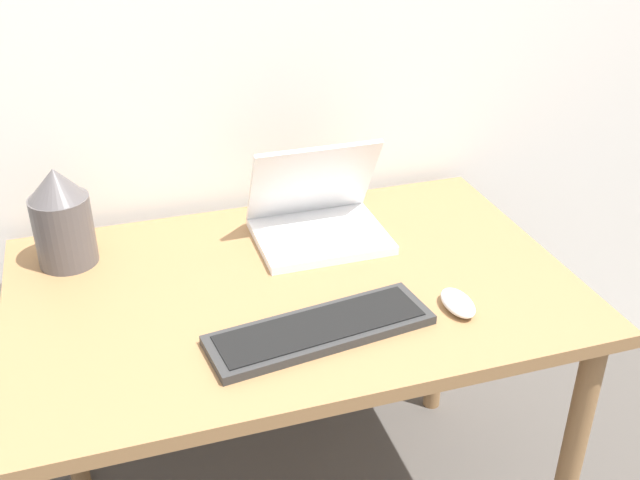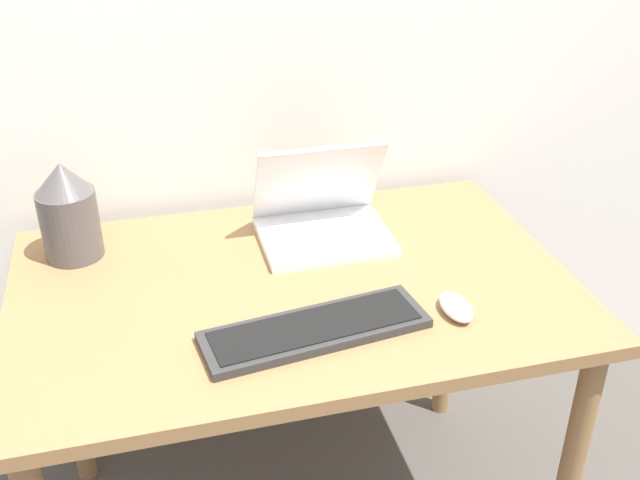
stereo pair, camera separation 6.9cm
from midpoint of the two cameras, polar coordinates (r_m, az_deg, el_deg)
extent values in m
cube|color=olive|center=(1.57, -0.78, -3.69)|extent=(1.16, 0.75, 0.03)
cylinder|color=olive|center=(1.77, 19.55, -16.80)|extent=(0.05, 0.05, 0.71)
cylinder|color=olive|center=(2.02, -17.75, -9.61)|extent=(0.05, 0.05, 0.71)
cylinder|color=olive|center=(2.18, 10.73, -5.48)|extent=(0.05, 0.05, 0.71)
cube|color=white|center=(1.71, 1.47, 0.32)|extent=(0.29, 0.24, 0.02)
cube|color=silver|center=(1.70, 1.59, 0.47)|extent=(0.24, 0.13, 0.00)
cube|color=white|center=(1.71, 1.00, 4.48)|extent=(0.29, 0.13, 0.21)
cube|color=black|center=(1.72, 0.92, 4.78)|extent=(0.26, 0.10, 0.18)
cube|color=#2D2D2D|center=(1.41, 1.04, -6.87)|extent=(0.44, 0.19, 0.02)
cube|color=black|center=(1.40, 1.05, -6.53)|extent=(0.40, 0.16, 0.00)
ellipsoid|color=white|center=(1.49, 11.66, -5.04)|extent=(0.06, 0.10, 0.03)
cylinder|color=#514C4C|center=(1.69, -17.39, 1.14)|extent=(0.13, 0.13, 0.15)
cone|color=#514C4C|center=(1.65, -17.95, 4.53)|extent=(0.12, 0.12, 0.07)
camera|label=1|loc=(0.03, -88.68, 0.74)|focal=42.00mm
camera|label=2|loc=(0.03, 91.32, -0.74)|focal=42.00mm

